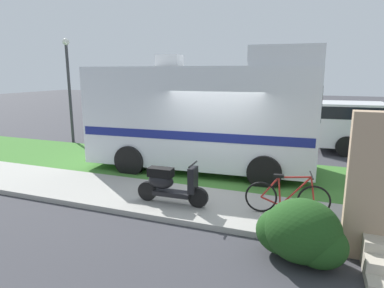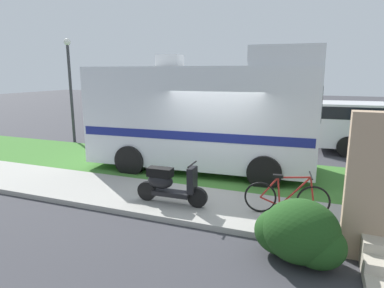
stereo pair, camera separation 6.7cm
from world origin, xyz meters
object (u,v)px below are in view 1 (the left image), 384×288
(pickup_truck_far, at_px, (262,112))
(street_lamp_post, at_px, (69,81))
(motorhome_rv, at_px, (204,114))
(bicycle, at_px, (287,197))
(pickup_truck_near, at_px, (375,127))
(scooter, at_px, (169,184))

(pickup_truck_far, height_order, street_lamp_post, street_lamp_post)
(motorhome_rv, bearing_deg, bicycle, -45.51)
(motorhome_rv, height_order, pickup_truck_near, motorhome_rv)
(scooter, bearing_deg, street_lamp_post, 143.74)
(pickup_truck_far, relative_size, street_lamp_post, 1.28)
(pickup_truck_far, bearing_deg, street_lamp_post, -141.00)
(scooter, xyz_separation_m, pickup_truck_near, (5.00, 7.51, 0.42))
(bicycle, xyz_separation_m, street_lamp_post, (-9.43, 4.77, 2.14))
(bicycle, distance_m, pickup_truck_far, 10.85)
(pickup_truck_near, distance_m, street_lamp_post, 12.29)
(motorhome_rv, height_order, pickup_truck_far, motorhome_rv)
(pickup_truck_far, bearing_deg, pickup_truck_near, -35.82)
(motorhome_rv, xyz_separation_m, pickup_truck_far, (0.51, 7.82, -0.75))
(pickup_truck_near, bearing_deg, pickup_truck_far, 144.18)
(scooter, height_order, pickup_truck_near, pickup_truck_near)
(motorhome_rv, bearing_deg, street_lamp_post, 163.45)
(scooter, bearing_deg, pickup_truck_far, 88.62)
(street_lamp_post, bearing_deg, bicycle, -26.86)
(bicycle, bearing_deg, motorhome_rv, 134.49)
(scooter, xyz_separation_m, pickup_truck_far, (0.26, 10.93, 0.41))
(bicycle, bearing_deg, pickup_truck_far, 101.84)
(scooter, distance_m, pickup_truck_far, 10.94)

